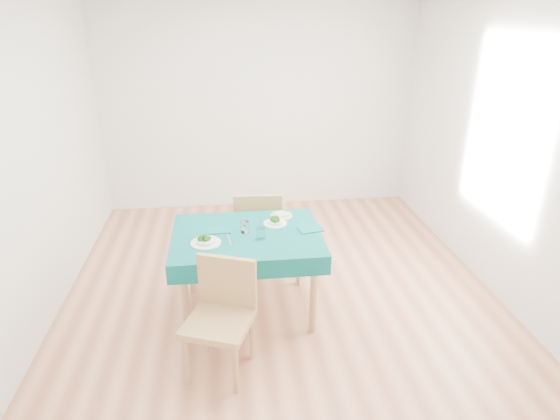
{
  "coord_description": "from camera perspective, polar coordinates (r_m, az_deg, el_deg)",
  "views": [
    {
      "loc": [
        -0.46,
        -3.76,
        2.48
      ],
      "look_at": [
        0.0,
        0.0,
        0.85
      ],
      "focal_mm": 30.0,
      "sensor_mm": 36.0,
      "label": 1
    }
  ],
  "objects": [
    {
      "name": "bread_slice",
      "position": [
        4.22,
        0.17,
        -0.52
      ],
      "size": [
        0.14,
        0.14,
        0.02
      ],
      "primitive_type": "cube",
      "rotation": [
        0.0,
        0.0,
        0.35
      ],
      "color": "beige",
      "rests_on": "side_plate"
    },
    {
      "name": "side_plate",
      "position": [
        4.23,
        0.17,
        -0.69
      ],
      "size": [
        0.2,
        0.2,
        0.01
      ],
      "primitive_type": "cylinder",
      "color": "#C4C962",
      "rests_on": "table"
    },
    {
      "name": "chair_near",
      "position": [
        3.37,
        -7.61,
        -11.69
      ],
      "size": [
        0.59,
        0.62,
        1.11
      ],
      "primitive_type": "cube",
      "rotation": [
        0.0,
        0.0,
        -0.37
      ],
      "color": "#A37E4C",
      "rests_on": "ground"
    },
    {
      "name": "tumbler_center",
      "position": [
        3.92,
        -4.31,
        -2.06
      ],
      "size": [
        0.07,
        0.07,
        0.09
      ],
      "primitive_type": "cylinder",
      "color": "white",
      "rests_on": "table"
    },
    {
      "name": "room_shell",
      "position": [
        3.95,
        -0.0,
        6.65
      ],
      "size": [
        4.02,
        4.52,
        2.73
      ],
      "color": "#A46444",
      "rests_on": "ground"
    },
    {
      "name": "napkin_far",
      "position": [
        3.97,
        3.73,
        -2.34
      ],
      "size": [
        0.22,
        0.17,
        0.01
      ],
      "primitive_type": "cube",
      "rotation": [
        0.0,
        0.0,
        0.17
      ],
      "color": "#0B5E59",
      "rests_on": "table"
    },
    {
      "name": "napkin_near",
      "position": [
        3.98,
        -7.39,
        -2.47
      ],
      "size": [
        0.19,
        0.14,
        0.01
      ],
      "primitive_type": "cube",
      "rotation": [
        0.0,
        0.0,
        -0.01
      ],
      "color": "#0B5E59",
      "rests_on": "table"
    },
    {
      "name": "bowl_far",
      "position": [
        4.06,
        -0.6,
        -1.34
      ],
      "size": [
        0.2,
        0.2,
        0.06
      ],
      "primitive_type": null,
      "color": "white",
      "rests_on": "table"
    },
    {
      "name": "knife_far",
      "position": [
        3.99,
        3.01,
        -2.28
      ],
      "size": [
        0.03,
        0.23,
        0.0
      ],
      "primitive_type": "cube",
      "rotation": [
        0.0,
        0.0,
        -0.07
      ],
      "color": "silver",
      "rests_on": "table"
    },
    {
      "name": "fork_far",
      "position": [
        3.99,
        -4.16,
        -2.34
      ],
      "size": [
        0.03,
        0.2,
        0.0
      ],
      "primitive_type": "cube",
      "rotation": [
        0.0,
        0.0,
        -0.01
      ],
      "color": "silver",
      "rests_on": "table"
    },
    {
      "name": "fork_near",
      "position": [
        3.81,
        -9.85,
        -3.88
      ],
      "size": [
        0.06,
        0.2,
        0.0
      ],
      "primitive_type": "cube",
      "rotation": [
        0.0,
        0.0,
        0.19
      ],
      "color": "silver",
      "rests_on": "table"
    },
    {
      "name": "chair_far",
      "position": [
        4.75,
        -2.69,
        -0.24
      ],
      "size": [
        0.51,
        0.55,
        1.17
      ],
      "primitive_type": "cube",
      "rotation": [
        0.0,
        0.0,
        3.07
      ],
      "color": "#A37E4C",
      "rests_on": "ground"
    },
    {
      "name": "knife_near",
      "position": [
        3.83,
        -6.22,
        -3.53
      ],
      "size": [
        0.04,
        0.22,
        0.0
      ],
      "primitive_type": "cube",
      "rotation": [
        0.0,
        0.0,
        0.12
      ],
      "color": "silver",
      "rests_on": "table"
    },
    {
      "name": "table",
      "position": [
        4.09,
        -3.94,
        -7.69
      ],
      "size": [
        1.23,
        0.93,
        0.76
      ],
      "primitive_type": "cube",
      "color": "#075551",
      "rests_on": "ground"
    },
    {
      "name": "tumbler_side",
      "position": [
        3.81,
        -2.36,
        -2.85
      ],
      "size": [
        0.07,
        0.07,
        0.09
      ],
      "primitive_type": "cylinder",
      "color": "white",
      "rests_on": "table"
    },
    {
      "name": "bowl_near",
      "position": [
        3.77,
        -9.05,
        -3.56
      ],
      "size": [
        0.24,
        0.24,
        0.07
      ],
      "primitive_type": null,
      "color": "white",
      "rests_on": "table"
    }
  ]
}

